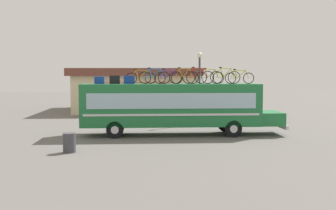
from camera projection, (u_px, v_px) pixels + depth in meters
ground_plane at (171, 135)px, 24.54m from camera, size 120.00×120.00×0.00m
bus at (174, 105)px, 24.43m from camera, size 11.72×2.53×2.98m
luggage_bag_1 at (100, 80)px, 24.12m from camera, size 0.54×0.48×0.42m
luggage_bag_2 at (115, 80)px, 24.28m from camera, size 0.58×0.50×0.48m
luggage_bag_3 at (129, 80)px, 24.20m from camera, size 0.62×0.40×0.47m
rooftop_bicycle_1 at (141, 78)px, 24.20m from camera, size 1.74×0.44×0.86m
rooftop_bicycle_2 at (154, 77)px, 23.85m from camera, size 1.79×0.44×0.93m
rooftop_bicycle_3 at (168, 77)px, 24.05m from camera, size 1.64×0.44×0.88m
rooftop_bicycle_4 at (184, 77)px, 24.06m from camera, size 1.69×0.44×0.95m
rooftop_bicycle_5 at (198, 77)px, 24.14m from camera, size 1.83×0.44×0.98m
rooftop_bicycle_6 at (210, 77)px, 24.52m from camera, size 1.71×0.44×0.92m
rooftop_bicycle_7 at (225, 77)px, 24.25m from camera, size 1.76×0.44×0.97m
rooftop_bicycle_8 at (239, 78)px, 24.19m from camera, size 1.70×0.44×0.86m
roadside_building at (136, 89)px, 41.44m from camera, size 11.93×10.74×4.06m
trash_bin at (69, 143)px, 19.04m from camera, size 0.57×0.57×0.88m
street_lamp at (199, 79)px, 29.62m from camera, size 0.36×0.36×5.06m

